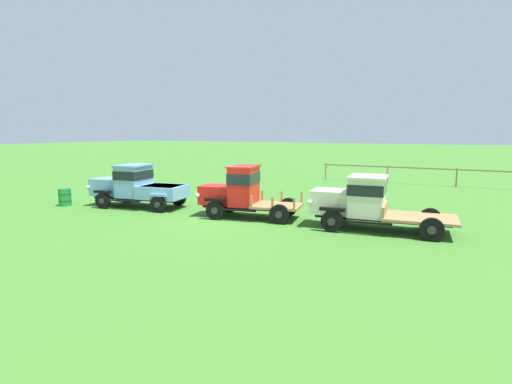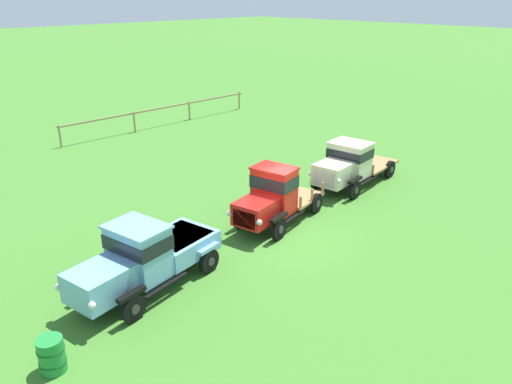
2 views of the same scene
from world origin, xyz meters
name	(u,v)px [view 2 (image 2 of 2)]	position (x,y,z in m)	size (l,w,h in m)	color
ground_plane	(286,235)	(0.00, 0.00, 0.00)	(240.00, 240.00, 0.00)	#3D7528
paddock_fence	(162,111)	(6.14, 16.45, 0.98)	(14.28, 0.43, 1.31)	#997F60
vintage_truck_foreground_near	(144,256)	(-5.59, 0.62, 1.06)	(5.21, 2.72, 2.14)	black
vintage_truck_second_in_line	(272,197)	(0.22, 0.93, 1.16)	(4.76, 2.55, 2.30)	black
vintage_truck_midrow_center	(348,164)	(5.53, 1.26, 1.10)	(5.55, 2.53, 2.09)	black
oil_drum_beside_row	(52,355)	(-9.13, -0.86, 0.44)	(0.64, 0.64, 0.89)	#1E7F33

